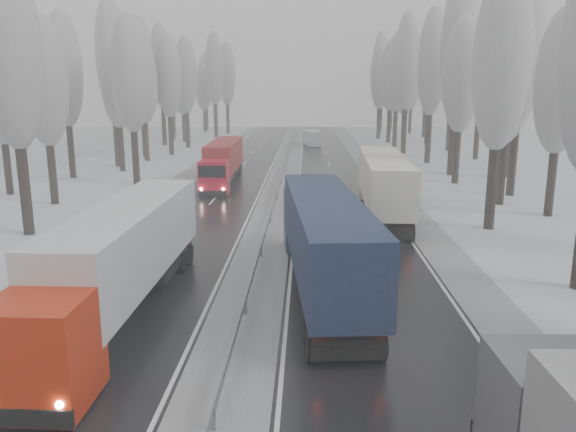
# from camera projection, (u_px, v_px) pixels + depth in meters

# --- Properties ---
(carriageway_right) EXTENTS (7.50, 200.00, 0.03)m
(carriageway_right) POSITION_uv_depth(u_px,v_px,m) (345.00, 217.00, 40.26)
(carriageway_right) COLOR black
(carriageway_right) RESTS_ON ground
(carriageway_left) EXTENTS (7.50, 200.00, 0.03)m
(carriageway_left) POSITION_uv_depth(u_px,v_px,m) (200.00, 216.00, 40.60)
(carriageway_left) COLOR black
(carriageway_left) RESTS_ON ground
(median_slush) EXTENTS (3.00, 200.00, 0.04)m
(median_slush) POSITION_uv_depth(u_px,v_px,m) (272.00, 217.00, 40.43)
(median_slush) COLOR #A8ACB0
(median_slush) RESTS_ON ground
(shoulder_right) EXTENTS (2.40, 200.00, 0.04)m
(shoulder_right) POSITION_uv_depth(u_px,v_px,m) (414.00, 218.00, 40.10)
(shoulder_right) COLOR #A8ACB0
(shoulder_right) RESTS_ON ground
(shoulder_left) EXTENTS (2.40, 200.00, 0.04)m
(shoulder_left) POSITION_uv_depth(u_px,v_px,m) (132.00, 216.00, 40.76)
(shoulder_left) COLOR #A8ACB0
(shoulder_left) RESTS_ON ground
(median_guardrail) EXTENTS (0.12, 200.00, 0.76)m
(median_guardrail) POSITION_uv_depth(u_px,v_px,m) (272.00, 209.00, 40.29)
(median_guardrail) COLOR slate
(median_guardrail) RESTS_ON ground
(tree_18) EXTENTS (3.60, 3.60, 16.58)m
(tree_18) POSITION_uv_depth(u_px,v_px,m) (502.00, 61.00, 34.72)
(tree_18) COLOR black
(tree_18) RESTS_ON ground
(tree_19) EXTENTS (3.60, 3.60, 14.57)m
(tree_19) POSITION_uv_depth(u_px,v_px,m) (561.00, 83.00, 38.72)
(tree_19) COLOR black
(tree_19) RESTS_ON ground
(tree_20) EXTENTS (3.60, 3.60, 15.71)m
(tree_20) POSITION_uv_depth(u_px,v_px,m) (510.00, 74.00, 42.66)
(tree_20) COLOR black
(tree_20) RESTS_ON ground
(tree_21) EXTENTS (3.60, 3.60, 18.62)m
(tree_21) POSITION_uv_depth(u_px,v_px,m) (522.00, 52.00, 46.07)
(tree_21) COLOR black
(tree_21) RESTS_ON ground
(tree_22) EXTENTS (3.60, 3.60, 15.86)m
(tree_22) POSITION_uv_depth(u_px,v_px,m) (462.00, 76.00, 52.84)
(tree_22) COLOR black
(tree_22) RESTS_ON ground
(tree_23) EXTENTS (3.60, 3.60, 13.55)m
(tree_23) POSITION_uv_depth(u_px,v_px,m) (513.00, 92.00, 56.86)
(tree_23) COLOR black
(tree_23) RESTS_ON ground
(tree_24) EXTENTS (3.60, 3.60, 20.49)m
(tree_24) POSITION_uv_depth(u_px,v_px,m) (458.00, 47.00, 57.44)
(tree_24) COLOR black
(tree_24) RESTS_ON ground
(tree_25) EXTENTS (3.60, 3.60, 19.44)m
(tree_25) POSITION_uv_depth(u_px,v_px,m) (512.00, 56.00, 61.26)
(tree_25) COLOR black
(tree_25) RESTS_ON ground
(tree_26) EXTENTS (3.60, 3.60, 18.78)m
(tree_26) POSITION_uv_depth(u_px,v_px,m) (432.00, 63.00, 67.69)
(tree_26) COLOR black
(tree_26) RESTS_ON ground
(tree_27) EXTENTS (3.60, 3.60, 17.62)m
(tree_27) POSITION_uv_depth(u_px,v_px,m) (482.00, 70.00, 71.52)
(tree_27) COLOR black
(tree_27) RESTS_ON ground
(tree_28) EXTENTS (3.60, 3.60, 19.62)m
(tree_28) POSITION_uv_depth(u_px,v_px,m) (407.00, 63.00, 78.02)
(tree_28) COLOR black
(tree_28) RESTS_ON ground
(tree_29) EXTENTS (3.60, 3.60, 18.11)m
(tree_29) POSITION_uv_depth(u_px,v_px,m) (453.00, 71.00, 81.90)
(tree_29) COLOR black
(tree_29) RESTS_ON ground
(tree_30) EXTENTS (3.60, 3.60, 17.86)m
(tree_30) POSITION_uv_depth(u_px,v_px,m) (397.00, 73.00, 87.77)
(tree_30) COLOR black
(tree_30) RESTS_ON ground
(tree_31) EXTENTS (3.60, 3.60, 18.58)m
(tree_31) POSITION_uv_depth(u_px,v_px,m) (430.00, 71.00, 91.37)
(tree_31) COLOR black
(tree_31) RESTS_ON ground
(tree_32) EXTENTS (3.60, 3.60, 17.33)m
(tree_32) POSITION_uv_depth(u_px,v_px,m) (391.00, 76.00, 95.16)
(tree_32) COLOR black
(tree_32) RESTS_ON ground
(tree_33) EXTENTS (3.60, 3.60, 14.33)m
(tree_33) POSITION_uv_depth(u_px,v_px,m) (405.00, 88.00, 99.38)
(tree_33) COLOR black
(tree_33) RESTS_ON ground
(tree_34) EXTENTS (3.60, 3.60, 17.63)m
(tree_34) POSITION_uv_depth(u_px,v_px,m) (380.00, 76.00, 102.07)
(tree_34) COLOR black
(tree_34) RESTS_ON ground
(tree_35) EXTENTS (3.60, 3.60, 18.25)m
(tree_35) POSITION_uv_depth(u_px,v_px,m) (427.00, 74.00, 105.59)
(tree_35) COLOR black
(tree_35) RESTS_ON ground
(tree_36) EXTENTS (3.60, 3.60, 20.23)m
(tree_36) POSITION_uv_depth(u_px,v_px,m) (381.00, 69.00, 111.26)
(tree_36) COLOR black
(tree_36) RESTS_ON ground
(tree_37) EXTENTS (3.60, 3.60, 16.37)m
(tree_37) POSITION_uv_depth(u_px,v_px,m) (412.00, 82.00, 115.48)
(tree_37) COLOR black
(tree_37) RESTS_ON ground
(tree_38) EXTENTS (3.60, 3.60, 17.97)m
(tree_38) POSITION_uv_depth(u_px,v_px,m) (382.00, 77.00, 121.83)
(tree_38) COLOR black
(tree_38) RESTS_ON ground
(tree_39) EXTENTS (3.60, 3.60, 16.19)m
(tree_39) POSITION_uv_depth(u_px,v_px,m) (392.00, 83.00, 125.88)
(tree_39) COLOR black
(tree_39) RESTS_ON ground
(tree_58) EXTENTS (3.60, 3.60, 17.21)m
(tree_58) POSITION_uv_depth(u_px,v_px,m) (11.00, 53.00, 33.18)
(tree_58) COLOR black
(tree_58) RESTS_ON ground
(tree_60) EXTENTS (3.60, 3.60, 14.84)m
(tree_60) POSITION_uv_depth(u_px,v_px,m) (44.00, 81.00, 42.99)
(tree_60) COLOR black
(tree_60) RESTS_ON ground
(tree_62) EXTENTS (3.60, 3.60, 16.04)m
(tree_62) POSITION_uv_depth(u_px,v_px,m) (131.00, 74.00, 51.99)
(tree_62) COLOR black
(tree_62) RESTS_ON ground
(tree_63) EXTENTS (3.60, 3.60, 16.88)m
(tree_63) POSITION_uv_depth(u_px,v_px,m) (64.00, 70.00, 56.03)
(tree_63) COLOR black
(tree_63) RESTS_ON ground
(tree_64) EXTENTS (3.60, 3.60, 15.42)m
(tree_64) POSITION_uv_depth(u_px,v_px,m) (117.00, 80.00, 60.98)
(tree_64) COLOR black
(tree_64) RESTS_ON ground
(tree_65) EXTENTS (3.60, 3.60, 19.48)m
(tree_65) POSITION_uv_depth(u_px,v_px,m) (111.00, 58.00, 64.37)
(tree_65) COLOR black
(tree_65) RESTS_ON ground
(tree_66) EXTENTS (3.60, 3.60, 15.23)m
(tree_66) POSITION_uv_depth(u_px,v_px,m) (143.00, 82.00, 70.39)
(tree_66) COLOR black
(tree_66) RESTS_ON ground
(tree_67) EXTENTS (3.60, 3.60, 17.09)m
(tree_67) POSITION_uv_depth(u_px,v_px,m) (141.00, 74.00, 74.08)
(tree_67) COLOR black
(tree_67) RESTS_ON ground
(tree_68) EXTENTS (3.60, 3.60, 16.65)m
(tree_68) POSITION_uv_depth(u_px,v_px,m) (168.00, 76.00, 76.74)
(tree_68) COLOR black
(tree_68) RESTS_ON ground
(tree_69) EXTENTS (3.60, 3.60, 19.35)m
(tree_69) POSITION_uv_depth(u_px,v_px,m) (141.00, 65.00, 80.42)
(tree_69) COLOR black
(tree_69) RESTS_ON ground
(tree_70) EXTENTS (3.60, 3.60, 17.09)m
(tree_70) POSITION_uv_depth(u_px,v_px,m) (186.00, 76.00, 86.49)
(tree_70) COLOR black
(tree_70) RESTS_ON ground
(tree_71) EXTENTS (3.60, 3.60, 19.61)m
(tree_71) POSITION_uv_depth(u_px,v_px,m) (161.00, 66.00, 90.20)
(tree_71) COLOR black
(tree_71) RESTS_ON ground
(tree_72) EXTENTS (3.60, 3.60, 15.11)m
(tree_72) POSITION_uv_depth(u_px,v_px,m) (182.00, 85.00, 95.97)
(tree_72) COLOR black
(tree_72) RESTS_ON ground
(tree_73) EXTENTS (3.60, 3.60, 17.22)m
(tree_73) POSITION_uv_depth(u_px,v_px,m) (171.00, 77.00, 99.66)
(tree_73) COLOR black
(tree_73) RESTS_ON ground
(tree_74) EXTENTS (3.60, 3.60, 19.68)m
(tree_74) POSITION_uv_depth(u_px,v_px,m) (214.00, 69.00, 105.72)
(tree_74) COLOR black
(tree_74) RESTS_ON ground
(tree_75) EXTENTS (3.60, 3.60, 18.60)m
(tree_75) POSITION_uv_depth(u_px,v_px,m) (172.00, 74.00, 110.07)
(tree_75) COLOR black
(tree_75) RESTS_ON ground
(tree_76) EXTENTS (3.60, 3.60, 18.55)m
(tree_76) POSITION_uv_depth(u_px,v_px,m) (227.00, 75.00, 115.00)
(tree_76) COLOR black
(tree_76) RESTS_ON ground
(tree_77) EXTENTS (3.60, 3.60, 14.32)m
(tree_77) POSITION_uv_depth(u_px,v_px,m) (204.00, 88.00, 119.68)
(tree_77) COLOR black
(tree_77) RESTS_ON ground
(tree_78) EXTENTS (3.60, 3.60, 19.55)m
(tree_78) POSITION_uv_depth(u_px,v_px,m) (215.00, 72.00, 121.40)
(tree_78) COLOR black
(tree_78) RESTS_ON ground
(tree_79) EXTENTS (3.60, 3.60, 17.07)m
(tree_79) POSITION_uv_depth(u_px,v_px,m) (206.00, 80.00, 125.74)
(tree_79) COLOR black
(tree_79) RESTS_ON ground
(truck_blue_box) EXTENTS (4.28, 17.49, 4.45)m
(truck_blue_box) POSITION_uv_depth(u_px,v_px,m) (323.00, 234.00, 25.24)
(truck_blue_box) COLOR #1D2A4A
(truck_blue_box) RESTS_ON ground
(truck_cream_box) EXTENTS (3.47, 17.51, 4.46)m
(truck_cream_box) POSITION_uv_depth(u_px,v_px,m) (383.00, 181.00, 40.04)
(truck_cream_box) COLOR beige
(truck_cream_box) RESTS_ON ground
(box_truck_distant) EXTENTS (2.87, 6.95, 2.52)m
(box_truck_distant) POSITION_uv_depth(u_px,v_px,m) (312.00, 138.00, 91.09)
(box_truck_distant) COLOR silver
(box_truck_distant) RESTS_ON ground
(truck_red_white) EXTENTS (2.84, 16.91, 4.33)m
(truck_red_white) POSITION_uv_depth(u_px,v_px,m) (121.00, 256.00, 22.25)
(truck_red_white) COLOR #B12209
(truck_red_white) RESTS_ON ground
(truck_red_red) EXTENTS (2.85, 15.67, 4.00)m
(truck_red_red) POSITION_uv_depth(u_px,v_px,m) (223.00, 160.00, 54.43)
(truck_red_red) COLOR #B90A20
(truck_red_red) RESTS_ON ground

